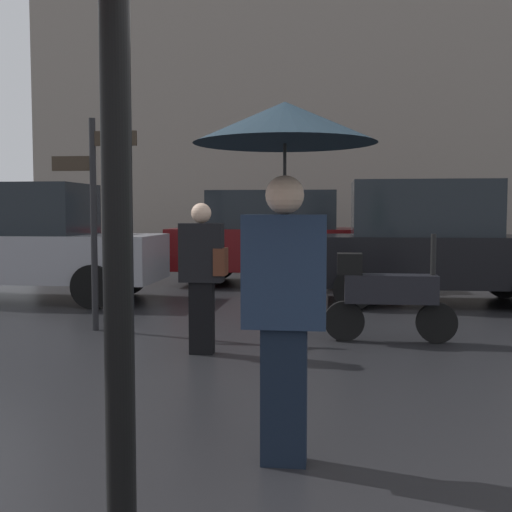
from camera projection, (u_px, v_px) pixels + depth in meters
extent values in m
cylinder|color=black|center=(118.00, 254.00, 1.84)|extent=(0.09, 0.09, 2.72)
cube|color=black|center=(284.00, 396.00, 3.72)|extent=(0.27, 0.17, 0.81)
cube|color=#1E2D47|center=(284.00, 271.00, 3.67)|extent=(0.48, 0.22, 0.65)
sphere|color=beige|center=(285.00, 195.00, 3.64)|extent=(0.22, 0.22, 0.22)
cylinder|color=black|center=(285.00, 170.00, 3.63)|extent=(0.02, 0.02, 0.30)
cone|color=black|center=(285.00, 123.00, 3.61)|extent=(1.05, 1.05, 0.24)
cube|color=black|center=(202.00, 318.00, 6.62)|extent=(0.25, 0.16, 0.75)
cube|color=black|center=(201.00, 253.00, 6.57)|extent=(0.45, 0.20, 0.61)
sphere|color=beige|center=(201.00, 213.00, 6.54)|extent=(0.21, 0.21, 0.21)
cube|color=#512819|center=(221.00, 262.00, 6.56)|extent=(0.12, 0.24, 0.28)
cylinder|color=black|center=(437.00, 323.00, 7.16)|extent=(0.46, 0.09, 0.46)
cylinder|color=black|center=(344.00, 321.00, 7.28)|extent=(0.46, 0.09, 0.46)
cube|color=black|center=(391.00, 289.00, 7.20)|extent=(1.03, 0.32, 0.32)
cube|color=black|center=(350.00, 264.00, 7.23)|extent=(0.28, 0.28, 0.24)
cylinder|color=black|center=(433.00, 258.00, 7.12)|extent=(0.06, 0.06, 0.55)
cube|color=gray|center=(28.00, 257.00, 10.67)|extent=(4.45, 1.65, 0.76)
cube|color=black|center=(14.00, 209.00, 10.64)|extent=(2.45, 1.52, 0.85)
cylinder|color=black|center=(127.00, 276.00, 11.34)|extent=(0.68, 0.18, 0.68)
cylinder|color=black|center=(93.00, 287.00, 9.71)|extent=(0.68, 0.18, 0.68)
cube|color=black|center=(434.00, 260.00, 10.24)|extent=(4.05, 1.66, 0.79)
cube|color=black|center=(422.00, 208.00, 10.21)|extent=(2.23, 1.53, 0.88)
cylinder|color=black|center=(504.00, 280.00, 10.94)|extent=(0.62, 0.18, 0.62)
cylinder|color=black|center=(350.00, 278.00, 11.24)|extent=(0.62, 0.18, 0.62)
cylinder|color=black|center=(353.00, 289.00, 9.60)|extent=(0.62, 0.18, 0.62)
cube|color=#590C0F|center=(285.00, 249.00, 12.91)|extent=(4.59, 1.85, 0.83)
cube|color=black|center=(274.00, 210.00, 12.88)|extent=(2.53, 1.70, 0.75)
cylinder|color=black|center=(357.00, 266.00, 13.68)|extent=(0.64, 0.18, 0.64)
cylinder|color=black|center=(361.00, 274.00, 11.85)|extent=(0.64, 0.18, 0.64)
cylinder|color=black|center=(220.00, 264.00, 14.03)|extent=(0.64, 0.18, 0.64)
cylinder|color=black|center=(204.00, 272.00, 12.20)|extent=(0.64, 0.18, 0.64)
cylinder|color=black|center=(94.00, 225.00, 7.86)|extent=(0.08, 0.08, 2.63)
cube|color=#33281E|center=(114.00, 138.00, 7.75)|extent=(0.56, 0.04, 0.18)
cube|color=#33281E|center=(72.00, 164.00, 7.83)|extent=(0.52, 0.04, 0.18)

